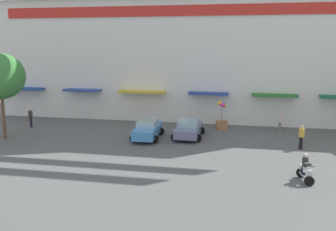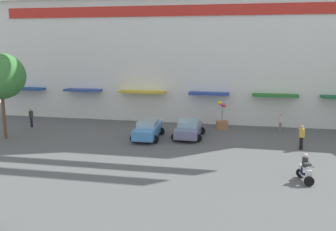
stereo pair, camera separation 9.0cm
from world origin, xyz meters
name	(u,v)px [view 2 (the right image)]	position (x,y,z in m)	size (l,w,h in m)	color
ground_plane	(168,195)	(0.00, 13.00, 0.00)	(128.00, 128.00, 0.00)	#595C5B
colonial_building	(214,20)	(0.00, 36.03, 9.73)	(42.22, 16.55, 22.57)	white
plaza_tree_0	(1,76)	(-14.81, 21.42, 4.86)	(3.62, 3.96, 6.62)	brown
parked_car_0	(148,129)	(-3.84, 23.64, 0.75)	(2.37, 4.40, 1.47)	#478FD0
parked_car_1	(189,129)	(-0.75, 24.59, 0.72)	(2.39, 4.09, 1.40)	slate
scooter_rider_1	(305,170)	(6.86, 16.32, 0.63)	(0.78, 1.53, 1.54)	black
pedestrian_0	(281,121)	(6.49, 28.09, 0.90)	(0.47, 0.47, 1.57)	#7C6B55
pedestrian_1	(31,117)	(-15.01, 25.47, 0.95)	(0.46, 0.46, 1.67)	#22192C
pedestrian_2	(302,136)	(7.50, 22.88, 0.97)	(0.52, 0.52, 1.71)	black
balloon_vendor_cart	(222,120)	(1.62, 28.00, 0.85)	(1.07, 0.92, 2.49)	#A27248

